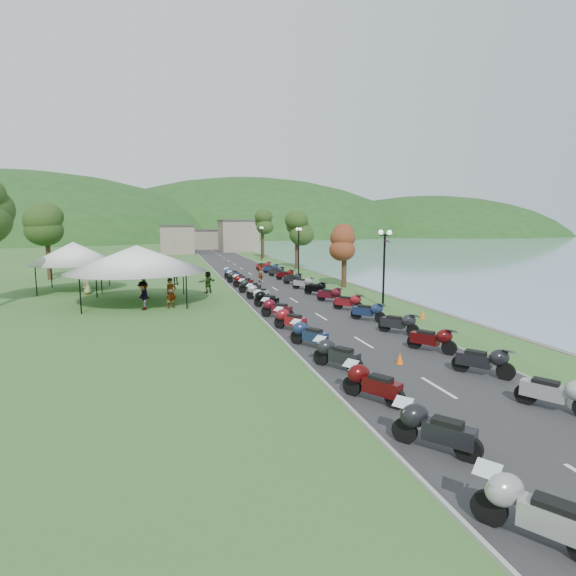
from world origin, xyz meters
TOP-DOWN VIEW (x-y plane):
  - ground at (0.00, 0.00)m, footprint 400.00×400.00m
  - road at (0.00, 40.00)m, footprint 7.00×120.00m
  - hills_backdrop at (0.00, 200.00)m, footprint 360.00×120.00m
  - far_building at (-2.00, 85.00)m, footprint 18.00×16.00m
  - moto_row_left at (-2.55, 16.25)m, footprint 2.60×40.74m
  - moto_row_right at (2.22, 22.12)m, footprint 2.60×43.64m
  - vendor_tent_main at (-10.69, 23.75)m, footprint 6.29×6.29m
  - vendor_tent_side at (-16.08, 31.30)m, footprint 4.63×4.63m
  - tree_lakeside at (6.00, 27.38)m, footprint 2.28×2.28m
  - pedestrian_a at (-8.51, 21.24)m, footprint 0.88×0.81m
  - pedestrian_b at (-10.45, 25.75)m, footprint 0.85×0.54m
  - pedestrian_c at (-10.24, 21.00)m, footprint 0.85×1.28m
  - traffic_cone_near at (0.03, 6.66)m, footprint 0.30×0.30m

SIDE VIEW (x-z plane):
  - ground at x=0.00m, z-range 0.00..0.00m
  - hills_backdrop at x=0.00m, z-range -38.00..38.00m
  - pedestrian_a at x=-8.51m, z-range -0.98..0.98m
  - pedestrian_b at x=-10.45m, z-range -0.82..0.82m
  - pedestrian_c at x=-10.24m, z-range -0.92..0.92m
  - road at x=0.00m, z-range 0.00..0.02m
  - traffic_cone_near at x=0.03m, z-range 0.00..0.47m
  - moto_row_left at x=-2.55m, z-range 0.00..1.10m
  - moto_row_right at x=2.22m, z-range 0.00..1.10m
  - vendor_tent_main at x=-10.69m, z-range 0.00..4.00m
  - vendor_tent_side at x=-16.08m, z-range 0.00..4.00m
  - far_building at x=-2.00m, z-range 0.00..5.00m
  - tree_lakeside at x=6.00m, z-range 0.00..6.35m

